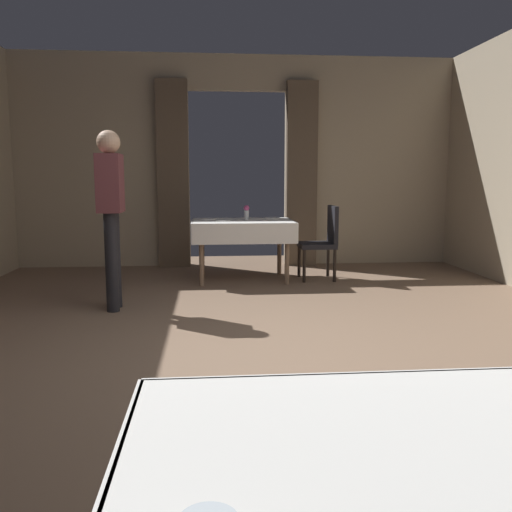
{
  "coord_description": "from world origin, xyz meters",
  "views": [
    {
      "loc": [
        -0.41,
        -3.75,
        1.28
      ],
      "look_at": [
        -0.07,
        0.24,
        0.7
      ],
      "focal_mm": 37.93,
      "sensor_mm": 36.0,
      "label": 1
    }
  ],
  "objects": [
    {
      "name": "ground",
      "position": [
        0.0,
        0.0,
        0.0
      ],
      "size": [
        10.08,
        10.08,
        0.0
      ],
      "primitive_type": "plane",
      "color": "#7A604C"
    },
    {
      "name": "wall_back",
      "position": [
        0.0,
        4.18,
        1.52
      ],
      "size": [
        6.4,
        0.27,
        3.0
      ],
      "color": "tan",
      "rests_on": "ground"
    },
    {
      "name": "plate_mid_b",
      "position": [
        -0.44,
        3.18,
        0.76
      ],
      "size": [
        0.23,
        0.23,
        0.01
      ],
      "primitive_type": "cylinder",
      "color": "white",
      "rests_on": "dining_table_mid"
    },
    {
      "name": "person_waiter_by_doorway",
      "position": [
        -1.35,
        1.52,
        1.02
      ],
      "size": [
        0.23,
        0.36,
        1.72
      ],
      "color": "black",
      "rests_on": "ground"
    },
    {
      "name": "flower_vase_mid",
      "position": [
        0.05,
        3.07,
        0.85
      ],
      "size": [
        0.07,
        0.07,
        0.18
      ],
      "color": "silver",
      "rests_on": "dining_table_mid"
    },
    {
      "name": "dining_table_near",
      "position": [
        0.01,
        -2.81,
        0.64
      ],
      "size": [
        1.23,
        0.92,
        0.75
      ],
      "color": "#7A604C",
      "rests_on": "ground"
    },
    {
      "name": "dining_table_mid",
      "position": [
        -0.0,
        2.97,
        0.66
      ],
      "size": [
        1.26,
        0.94,
        0.75
      ],
      "color": "#7A604C",
      "rests_on": "ground"
    },
    {
      "name": "chair_mid_right",
      "position": [
        1.01,
        2.91,
        0.52
      ],
      "size": [
        0.44,
        0.44,
        0.93
      ],
      "color": "black",
      "rests_on": "ground"
    },
    {
      "name": "plate_mid_c",
      "position": [
        0.39,
        3.22,
        0.76
      ],
      "size": [
        0.22,
        0.22,
        0.01
      ],
      "primitive_type": "cylinder",
      "color": "white",
      "rests_on": "dining_table_mid"
    },
    {
      "name": "plate_mid_d",
      "position": [
        -0.25,
        2.9,
        0.76
      ],
      "size": [
        0.21,
        0.21,
        0.01
      ],
      "primitive_type": "cylinder",
      "color": "white",
      "rests_on": "dining_table_mid"
    }
  ]
}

